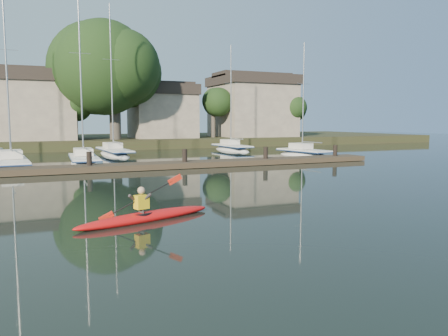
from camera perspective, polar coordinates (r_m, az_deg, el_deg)
name	(u,v)px	position (r m, az deg, el deg)	size (l,w,h in m)	color
ground	(229,213)	(14.67, 0.71, -5.84)	(160.00, 160.00, 0.00)	black
kayak	(145,215)	(13.68, -10.23, -6.05)	(4.64, 2.05, 1.50)	red
dock	(139,166)	(27.88, -11.01, 0.23)	(34.00, 2.00, 1.80)	#403224
sailboat_1	(12,171)	(31.43, -25.96, -0.31)	(2.66, 8.10, 13.02)	white
sailboat_2	(84,166)	(32.58, -17.81, 0.25)	(2.10, 8.07, 13.28)	white
sailboat_4	(303,158)	(38.46, 10.34, 1.31)	(2.87, 6.58, 10.82)	white
sailboat_6	(114,157)	(40.04, -14.14, 1.43)	(2.48, 9.11, 14.32)	white
sailboat_7	(232,152)	(44.84, 1.01, 2.10)	(2.21, 7.40, 11.82)	white
shore	(104,119)	(53.92, -15.35, 6.20)	(90.00, 25.25, 12.75)	#293319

